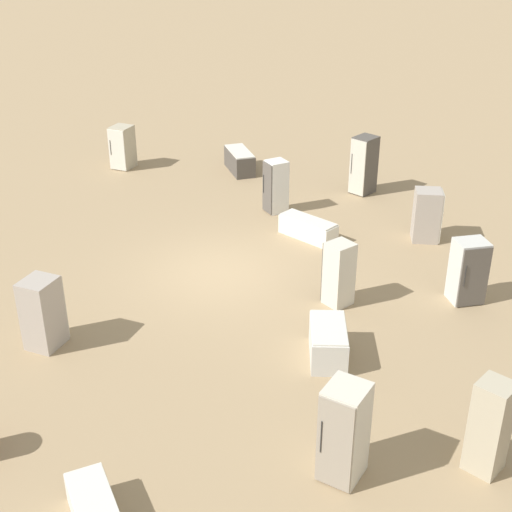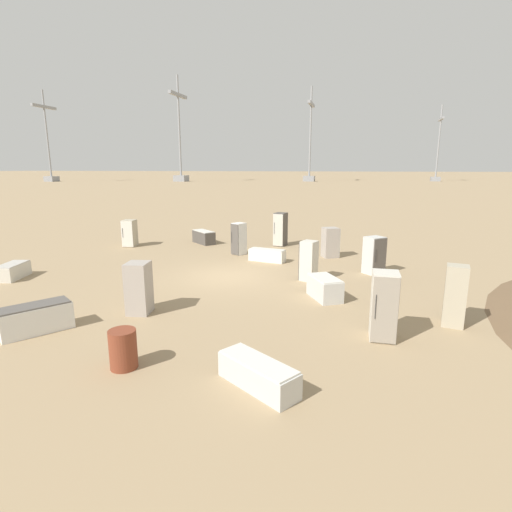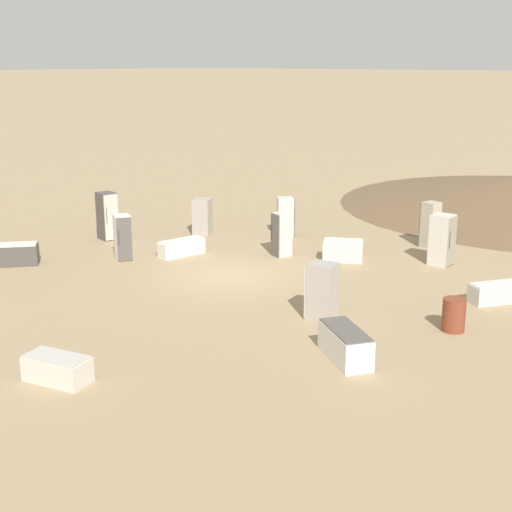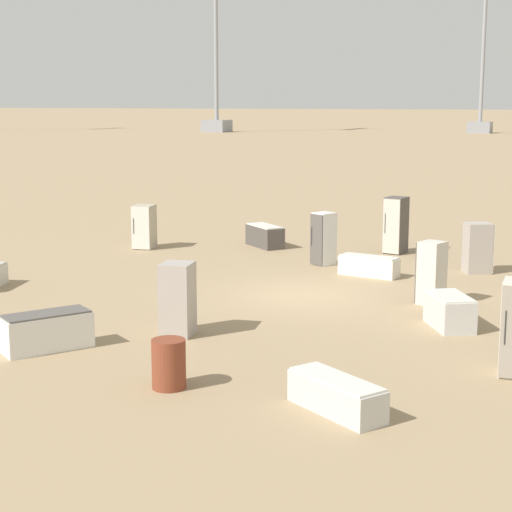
# 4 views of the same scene
# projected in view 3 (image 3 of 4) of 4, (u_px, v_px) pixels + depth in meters

# --- Properties ---
(ground_plane) EXTENTS (1000.00, 1000.00, 0.00)m
(ground_plane) POSITION_uv_depth(u_px,v_px,m) (228.00, 276.00, 23.83)
(ground_plane) COLOR #9E8460
(discarded_fridge_0) EXTENTS (0.68, 0.65, 1.77)m
(discarded_fridge_0) POSITION_uv_depth(u_px,v_px,m) (430.00, 225.00, 27.29)
(discarded_fridge_0) COLOR #B2A88E
(discarded_fridge_0) RESTS_ON ground_plane
(discarded_fridge_1) EXTENTS (0.85, 0.74, 1.90)m
(discarded_fridge_1) POSITION_uv_depth(u_px,v_px,m) (107.00, 216.00, 28.53)
(discarded_fridge_1) COLOR #4C4742
(discarded_fridge_1) RESTS_ON ground_plane
(discarded_fridge_2) EXTENTS (0.94, 0.98, 1.50)m
(discarded_fridge_2) POSITION_uv_depth(u_px,v_px,m) (202.00, 217.00, 29.37)
(discarded_fridge_2) COLOR #A89E93
(discarded_fridge_2) RESTS_ON ground_plane
(discarded_fridge_3) EXTENTS (1.60, 1.73, 0.76)m
(discarded_fridge_3) POSITION_uv_depth(u_px,v_px,m) (14.00, 254.00, 25.03)
(discarded_fridge_3) COLOR #4C4742
(discarded_fridge_3) RESTS_ON ground_plane
(discarded_fridge_4) EXTENTS (1.63, 1.09, 0.61)m
(discarded_fridge_4) POSITION_uv_depth(u_px,v_px,m) (57.00, 369.00, 15.94)
(discarded_fridge_4) COLOR beige
(discarded_fridge_4) RESTS_ON ground_plane
(discarded_fridge_5) EXTENTS (0.99, 0.99, 1.58)m
(discarded_fridge_5) POSITION_uv_depth(u_px,v_px,m) (286.00, 217.00, 29.15)
(discarded_fridge_5) COLOR silver
(discarded_fridge_5) RESTS_ON ground_plane
(discarded_fridge_6) EXTENTS (0.73, 0.75, 1.60)m
(discarded_fridge_6) POSITION_uv_depth(u_px,v_px,m) (281.00, 234.00, 26.16)
(discarded_fridge_6) COLOR beige
(discarded_fridge_6) RESTS_ON ground_plane
(discarded_fridge_7) EXTENTS (1.52, 1.91, 0.59)m
(discarded_fridge_7) POSITION_uv_depth(u_px,v_px,m) (500.00, 292.00, 21.22)
(discarded_fridge_7) COLOR silver
(discarded_fridge_7) RESTS_ON ground_plane
(discarded_fridge_8) EXTENTS (0.87, 1.82, 0.59)m
(discarded_fridge_8) POSITION_uv_depth(u_px,v_px,m) (181.00, 247.00, 26.32)
(discarded_fridge_8) COLOR silver
(discarded_fridge_8) RESTS_ON ground_plane
(discarded_fridge_9) EXTENTS (0.89, 0.79, 1.60)m
(discarded_fridge_9) POSITION_uv_depth(u_px,v_px,m) (322.00, 291.00, 19.69)
(discarded_fridge_9) COLOR #A89E93
(discarded_fridge_9) RESTS_ON ground_plane
(discarded_fridge_10) EXTENTS (0.79, 0.68, 1.81)m
(discarded_fridge_10) POSITION_uv_depth(u_px,v_px,m) (442.00, 240.00, 24.91)
(discarded_fridge_10) COLOR beige
(discarded_fridge_10) RESTS_ON ground_plane
(discarded_fridge_12) EXTENTS (1.59, 1.37, 0.76)m
(discarded_fridge_12) POSITION_uv_depth(u_px,v_px,m) (343.00, 250.00, 25.56)
(discarded_fridge_12) COLOR silver
(discarded_fridge_12) RESTS_ON ground_plane
(discarded_fridge_13) EXTENTS (1.90, 1.59, 0.78)m
(discarded_fridge_13) POSITION_uv_depth(u_px,v_px,m) (345.00, 344.00, 17.08)
(discarded_fridge_13) COLOR white
(discarded_fridge_13) RESTS_ON ground_plane
(discarded_fridge_14) EXTENTS (0.81, 0.79, 1.64)m
(discarded_fridge_14) POSITION_uv_depth(u_px,v_px,m) (123.00, 238.00, 25.58)
(discarded_fridge_14) COLOR white
(discarded_fridge_14) RESTS_ON ground_plane
(rusty_barrel) EXTENTS (0.61, 0.61, 0.89)m
(rusty_barrel) POSITION_uv_depth(u_px,v_px,m) (454.00, 315.00, 18.89)
(rusty_barrel) COLOR brown
(rusty_barrel) RESTS_ON ground_plane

